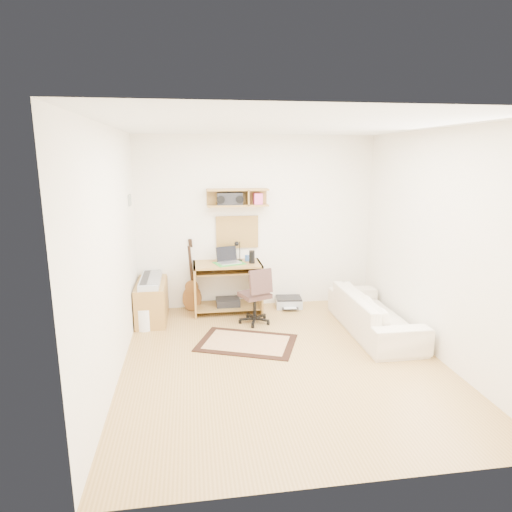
{
  "coord_description": "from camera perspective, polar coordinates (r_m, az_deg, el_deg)",
  "views": [
    {
      "loc": [
        -0.99,
        -4.58,
        2.3
      ],
      "look_at": [
        -0.15,
        1.05,
        1.0
      ],
      "focal_mm": 30.95,
      "sensor_mm": 36.0,
      "label": 1
    }
  ],
  "objects": [
    {
      "name": "right_wall",
      "position": [
        5.46,
        22.49,
        1.32
      ],
      "size": [
        0.01,
        4.0,
        2.6
      ],
      "primitive_type": "cube",
      "color": "white",
      "rests_on": "ground"
    },
    {
      "name": "music_keyboard",
      "position": [
        6.4,
        -13.47,
        -3.04
      ],
      "size": [
        0.27,
        0.87,
        0.08
      ],
      "primitive_type": "cube",
      "color": "#B2B5BA",
      "rests_on": "cabinet"
    },
    {
      "name": "desk_lamp",
      "position": [
        6.64,
        -2.11,
        0.68
      ],
      "size": [
        0.1,
        0.1,
        0.3
      ],
      "primitive_type": null,
      "color": "black",
      "rests_on": "desk"
    },
    {
      "name": "guitar",
      "position": [
        6.68,
        -8.35,
        -2.51
      ],
      "size": [
        0.34,
        0.27,
        1.09
      ],
      "primitive_type": null,
      "rotation": [
        0.0,
        0.0,
        -0.34
      ],
      "color": "#96602E",
      "rests_on": "floor"
    },
    {
      "name": "speaker",
      "position": [
        6.48,
        -0.53,
        -0.12
      ],
      "size": [
        0.08,
        0.08,
        0.19
      ],
      "primitive_type": "cylinder",
      "color": "black",
      "rests_on": "desk"
    },
    {
      "name": "sofa",
      "position": [
        6.07,
        15.08,
        -6.32
      ],
      "size": [
        0.52,
        1.79,
        0.7
      ],
      "primitive_type": "imported",
      "rotation": [
        0.0,
        0.0,
        1.57
      ],
      "color": "beige",
      "rests_on": "floor"
    },
    {
      "name": "desk",
      "position": [
        6.62,
        -3.68,
        -4.09
      ],
      "size": [
        1.0,
        0.55,
        0.75
      ],
      "primitive_type": null,
      "color": "#A97C3B",
      "rests_on": "floor"
    },
    {
      "name": "waste_basket",
      "position": [
        6.21,
        -14.18,
        -7.84
      ],
      "size": [
        0.27,
        0.27,
        0.3
      ],
      "primitive_type": "cylinder",
      "rotation": [
        0.0,
        0.0,
        -0.09
      ],
      "color": "white",
      "rests_on": "floor"
    },
    {
      "name": "pencil_cup",
      "position": [
        6.63,
        -1.18,
        -0.26
      ],
      "size": [
        0.06,
        0.06,
        0.09
      ],
      "primitive_type": "cylinder",
      "color": "#365CA3",
      "rests_on": "desk"
    },
    {
      "name": "wall_shelf",
      "position": [
        6.52,
        -2.39,
        7.56
      ],
      "size": [
        0.9,
        0.25,
        0.26
      ],
      "primitive_type": "cube",
      "color": "#A97C3B",
      "rests_on": "back_wall"
    },
    {
      "name": "cork_board",
      "position": [
        6.7,
        -2.44,
        3.12
      ],
      "size": [
        0.64,
        0.03,
        0.49
      ],
      "primitive_type": "cube",
      "color": "tan",
      "rests_on": "back_wall"
    },
    {
      "name": "floor",
      "position": [
        5.22,
        3.42,
        -13.34
      ],
      "size": [
        3.6,
        4.0,
        0.01
      ],
      "primitive_type": "cube",
      "color": "tan",
      "rests_on": "ground"
    },
    {
      "name": "wall_photo",
      "position": [
        6.16,
        -16.0,
        6.96
      ],
      "size": [
        0.02,
        0.2,
        0.15
      ],
      "primitive_type": "cube",
      "color": "#4C8CBF",
      "rests_on": "left_wall"
    },
    {
      "name": "rug",
      "position": [
        5.64,
        -1.21,
        -11.12
      ],
      "size": [
        1.38,
        1.16,
        0.02
      ],
      "primitive_type": "cube",
      "rotation": [
        0.0,
        0.0,
        -0.37
      ],
      "color": "beige",
      "rests_on": "floor"
    },
    {
      "name": "boombox",
      "position": [
        6.51,
        -3.42,
        7.36
      ],
      "size": [
        0.37,
        0.17,
        0.19
      ],
      "primitive_type": "cube",
      "color": "black",
      "rests_on": "wall_shelf"
    },
    {
      "name": "laptop",
      "position": [
        6.47,
        -3.48,
        0.07
      ],
      "size": [
        0.4,
        0.4,
        0.24
      ],
      "primitive_type": null,
      "rotation": [
        0.0,
        0.0,
        0.31
      ],
      "color": "silver",
      "rests_on": "desk"
    },
    {
      "name": "back_wall",
      "position": [
        6.74,
        0.07,
        4.32
      ],
      "size": [
        3.6,
        0.01,
        2.6
      ],
      "primitive_type": "cube",
      "color": "white",
      "rests_on": "ground"
    },
    {
      "name": "task_chair",
      "position": [
        6.15,
        -0.18,
        -5.04
      ],
      "size": [
        0.54,
        0.54,
        0.82
      ],
      "primitive_type": null,
      "rotation": [
        0.0,
        0.0,
        0.36
      ],
      "color": "#3C2823",
      "rests_on": "floor"
    },
    {
      "name": "printer",
      "position": [
        6.9,
        4.24,
        -5.91
      ],
      "size": [
        0.42,
        0.34,
        0.15
      ],
      "primitive_type": "cube",
      "rotation": [
        0.0,
        0.0,
        -0.09
      ],
      "color": "#A5A8AA",
      "rests_on": "floor"
    },
    {
      "name": "ceiling",
      "position": [
        4.7,
        3.85,
        16.56
      ],
      "size": [
        3.6,
        4.0,
        0.01
      ],
      "primitive_type": "cube",
      "color": "white",
      "rests_on": "ground"
    },
    {
      "name": "cabinet",
      "position": [
        6.49,
        -13.33,
        -5.7
      ],
      "size": [
        0.4,
        0.9,
        0.55
      ],
      "primitive_type": "cube",
      "color": "#A97C3B",
      "rests_on": "floor"
    },
    {
      "name": "left_wall",
      "position": [
        4.76,
        -18.14,
        0.1
      ],
      "size": [
        0.01,
        4.0,
        2.6
      ],
      "primitive_type": "cube",
      "color": "white",
      "rests_on": "ground"
    }
  ]
}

